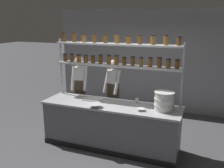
# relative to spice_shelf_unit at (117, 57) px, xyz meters

# --- Properties ---
(ground_plane) EXTENTS (40.00, 40.00, 0.00)m
(ground_plane) POSITION_rel_spice_shelf_unit_xyz_m (-0.00, -0.33, -1.83)
(ground_plane) COLOR #4C4C51
(back_wall) EXTENTS (5.20, 0.12, 2.85)m
(back_wall) POSITION_rel_spice_shelf_unit_xyz_m (-0.00, 2.27, -0.40)
(back_wall) COLOR #939399
(back_wall) RESTS_ON ground_plane
(prep_counter) EXTENTS (2.80, 0.76, 0.92)m
(prep_counter) POSITION_rel_spice_shelf_unit_xyz_m (-0.00, -0.33, -1.37)
(prep_counter) COLOR slate
(prep_counter) RESTS_ON ground_plane
(spice_shelf_unit) EXTENTS (2.68, 0.28, 2.29)m
(spice_shelf_unit) POSITION_rel_spice_shelf_unit_xyz_m (0.00, 0.00, 0.00)
(spice_shelf_unit) COLOR #B7BABF
(spice_shelf_unit) RESTS_ON ground_plane
(chef_left) EXTENTS (0.41, 0.34, 1.74)m
(chef_left) POSITION_rel_spice_shelf_unit_xyz_m (-1.00, 0.26, -0.81)
(chef_left) COLOR black
(chef_left) RESTS_ON ground_plane
(chef_center) EXTENTS (0.40, 0.33, 1.70)m
(chef_center) POSITION_rel_spice_shelf_unit_xyz_m (-0.21, 0.36, -0.84)
(chef_center) COLOR black
(chef_center) RESTS_ON ground_plane
(container_stack) EXTENTS (0.37, 0.37, 0.36)m
(container_stack) POSITION_rel_spice_shelf_unit_xyz_m (1.05, -0.29, -0.73)
(container_stack) COLOR white
(container_stack) RESTS_ON prep_counter
(cutting_board) EXTENTS (0.40, 0.26, 0.02)m
(cutting_board) POSITION_rel_spice_shelf_unit_xyz_m (-0.45, -0.21, -0.90)
(cutting_board) COLOR silver
(cutting_board) RESTS_ON prep_counter
(prep_bowl_near_left) EXTENTS (0.26, 0.26, 0.07)m
(prep_bowl_near_left) POSITION_rel_spice_shelf_unit_xyz_m (-0.21, -0.62, -0.87)
(prep_bowl_near_left) COLOR silver
(prep_bowl_near_left) RESTS_ON prep_counter
(prep_bowl_center_front) EXTENTS (0.16, 0.16, 0.04)m
(prep_bowl_center_front) POSITION_rel_spice_shelf_unit_xyz_m (0.66, -0.47, -0.89)
(prep_bowl_center_front) COLOR silver
(prep_bowl_center_front) RESTS_ON prep_counter
(serving_cup_front) EXTENTS (0.07, 0.07, 0.09)m
(serving_cup_front) POSITION_rel_spice_shelf_unit_xyz_m (0.46, -0.05, -0.86)
(serving_cup_front) COLOR silver
(serving_cup_front) RESTS_ON prep_counter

